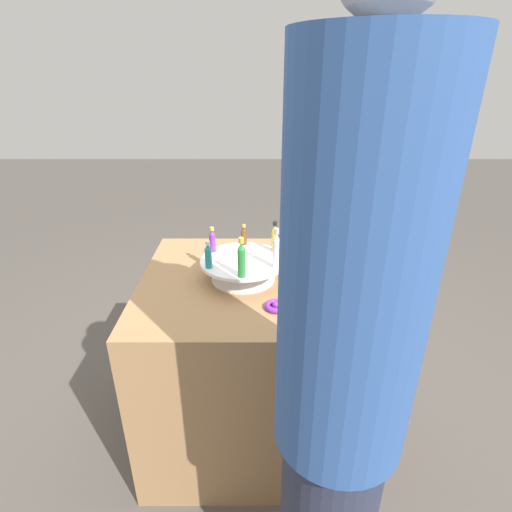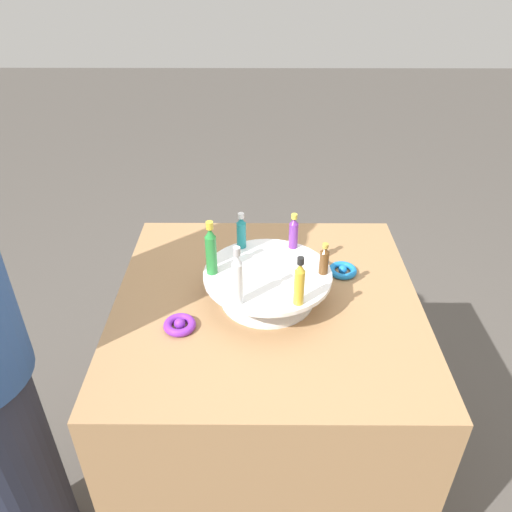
# 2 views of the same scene
# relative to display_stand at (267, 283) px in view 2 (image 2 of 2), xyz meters

# --- Properties ---
(ground_plane) EXTENTS (12.00, 12.00, 0.00)m
(ground_plane) POSITION_rel_display_stand_xyz_m (0.00, 0.00, -0.83)
(ground_plane) COLOR #4C4742
(party_table) EXTENTS (0.80, 0.80, 0.78)m
(party_table) POSITION_rel_display_stand_xyz_m (0.00, 0.00, -0.44)
(party_table) COLOR #9E754C
(party_table) RESTS_ON ground_plane
(display_stand) EXTENTS (0.33, 0.33, 0.08)m
(display_stand) POSITION_rel_display_stand_xyz_m (0.00, 0.00, 0.00)
(display_stand) COLOR white
(display_stand) RESTS_ON party_table
(bottle_clear) EXTENTS (0.03, 0.03, 0.15)m
(bottle_clear) POSITION_rel_display_stand_xyz_m (0.12, -0.07, 0.10)
(bottle_clear) COLOR silver
(bottle_clear) RESTS_ON display_stand
(bottle_gold) EXTENTS (0.02, 0.02, 0.13)m
(bottle_gold) POSITION_rel_display_stand_xyz_m (0.12, 0.07, 0.09)
(bottle_gold) COLOR gold
(bottle_gold) RESTS_ON display_stand
(bottle_brown) EXTENTS (0.02, 0.02, 0.09)m
(bottle_brown) POSITION_rel_display_stand_xyz_m (0.00, 0.14, 0.07)
(bottle_brown) COLOR brown
(bottle_brown) RESTS_ON display_stand
(bottle_purple) EXTENTS (0.03, 0.03, 0.10)m
(bottle_purple) POSITION_rel_display_stand_xyz_m (-0.12, 0.07, 0.08)
(bottle_purple) COLOR #702D93
(bottle_purple) RESTS_ON display_stand
(bottle_teal) EXTENTS (0.03, 0.03, 0.10)m
(bottle_teal) POSITION_rel_display_stand_xyz_m (-0.12, -0.07, 0.08)
(bottle_teal) COLOR teal
(bottle_teal) RESTS_ON display_stand
(bottle_green) EXTENTS (0.03, 0.03, 0.15)m
(bottle_green) POSITION_rel_display_stand_xyz_m (-0.00, -0.14, 0.10)
(bottle_green) COLOR #288438
(bottle_green) RESTS_ON display_stand
(ribbon_bow_purple) EXTENTS (0.08, 0.08, 0.03)m
(ribbon_bow_purple) POSITION_rel_display_stand_xyz_m (0.12, -0.22, -0.04)
(ribbon_bow_purple) COLOR purple
(ribbon_bow_purple) RESTS_ON party_table
(ribbon_bow_blue) EXTENTS (0.08, 0.08, 0.02)m
(ribbon_bow_blue) POSITION_rel_display_stand_xyz_m (-0.12, 0.22, -0.04)
(ribbon_bow_blue) COLOR blue
(ribbon_bow_blue) RESTS_ON party_table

